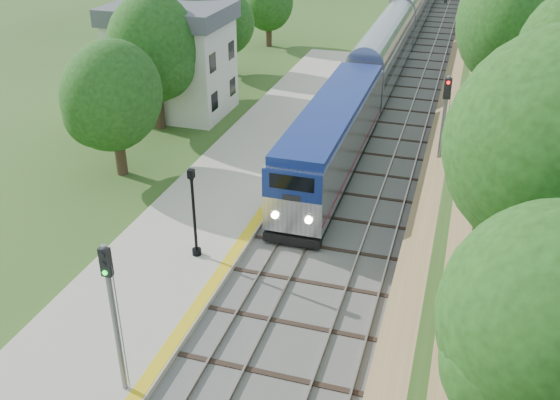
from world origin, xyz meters
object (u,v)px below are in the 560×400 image
(lamppost_far, at_px, (194,218))
(signal_gantry, at_px, (430,1))
(signal_platform, at_px, (112,305))
(signal_farside, at_px, (443,125))
(station_building, at_px, (172,59))

(lamppost_far, bearing_deg, signal_gantry, 81.60)
(signal_platform, bearing_deg, signal_farside, 64.10)
(signal_gantry, distance_m, signal_farside, 33.84)
(signal_farside, bearing_deg, signal_platform, -115.90)
(station_building, xyz_separation_m, signal_farside, (20.20, -8.64, 0.26))
(station_building, xyz_separation_m, signal_platform, (11.10, -27.38, -0.09))
(signal_platform, xyz_separation_m, signal_farside, (9.10, 18.74, 0.36))
(signal_platform, bearing_deg, lamppost_far, 97.16)
(signal_platform, bearing_deg, station_building, 112.07)
(station_building, relative_size, signal_platform, 1.46)
(lamppost_far, bearing_deg, station_building, 118.13)
(station_building, distance_m, signal_gantry, 29.94)
(station_building, distance_m, lamppost_far, 21.30)
(signal_farside, bearing_deg, station_building, 156.84)
(signal_gantry, bearing_deg, signal_farside, -83.67)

